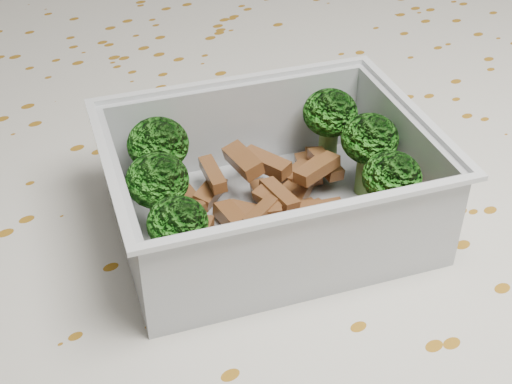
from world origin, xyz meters
TOP-DOWN VIEW (x-y plane):
  - dining_table at (0.00, 0.00)m, footprint 1.40×0.90m
  - tablecloth at (0.00, 0.00)m, footprint 1.46×0.96m
  - lunch_container at (0.00, -0.01)m, footprint 0.21×0.18m
  - broccoli_florets at (0.01, 0.00)m, footprint 0.16×0.13m
  - meat_pile at (0.01, 0.00)m, footprint 0.11×0.08m
  - sausage at (-0.00, -0.04)m, footprint 0.15×0.05m

SIDE VIEW (x-z plane):
  - dining_table at x=0.00m, z-range 0.29..1.04m
  - tablecloth at x=0.00m, z-range 0.62..0.81m
  - meat_pile at x=0.01m, z-range 0.76..0.79m
  - sausage at x=0.00m, z-range 0.76..0.79m
  - lunch_container at x=0.00m, z-range 0.75..0.81m
  - broccoli_florets at x=0.01m, z-range 0.77..0.82m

